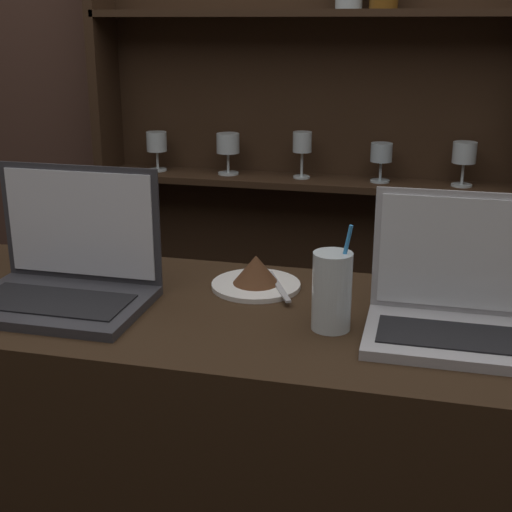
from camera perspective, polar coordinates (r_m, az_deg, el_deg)
The scene contains 6 objects.
back_wall at distance 2.25m, azimuth 4.37°, elevation 13.77°, with size 7.00×0.06×2.70m.
back_shelf at distance 2.23m, azimuth 4.01°, elevation 4.84°, with size 1.28×0.18×1.93m.
laptop_near at distance 1.42m, azimuth -14.98°, elevation -1.34°, with size 0.34×0.24×0.25m.
laptop_far at distance 1.27m, azimuth 15.63°, elevation -3.72°, with size 0.29×0.20×0.24m.
cake_plate at distance 1.44m, azimuth 0.02°, elevation -1.58°, with size 0.18×0.18×0.07m.
water_glass at distance 1.25m, azimuth 6.10°, elevation -2.80°, with size 0.07×0.07×0.19m.
Camera 1 is at (0.37, -0.94, 1.53)m, focal length 50.00 mm.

